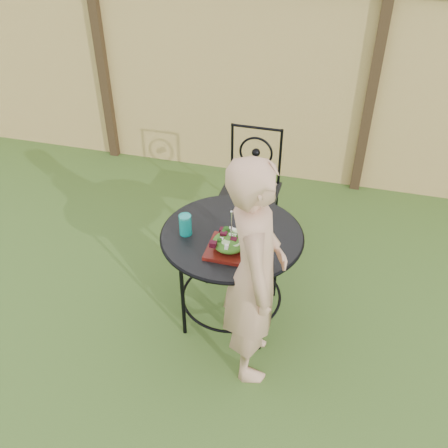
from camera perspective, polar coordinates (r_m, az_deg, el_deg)
name	(u,v)px	position (r m, az deg, el deg)	size (l,w,h in m)	color
ground	(152,315)	(3.69, -8.23, -10.25)	(60.00, 60.00, 0.00)	#2A4516
fence	(230,81)	(4.92, 0.74, 16.08)	(8.00, 0.12, 1.90)	#EFCE76
patio_table	(232,250)	(3.26, 0.90, -3.01)	(0.92, 0.92, 0.72)	black
patio_chair	(251,185)	(4.08, 3.09, 4.49)	(0.46, 0.46, 0.95)	black
diner	(255,274)	(2.85, 3.52, -5.69)	(0.55, 0.36, 1.50)	tan
salad_plate	(230,249)	(3.04, 0.65, -2.86)	(0.27, 0.27, 0.02)	#401209
salad	(230,242)	(3.00, 0.65, -2.10)	(0.21, 0.21, 0.08)	#235614
fork	(231,225)	(2.92, 0.86, -0.13)	(0.01, 0.01, 0.18)	silver
drinking_glass	(185,225)	(3.14, -4.43, -0.09)	(0.08, 0.08, 0.14)	#0EA9A0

